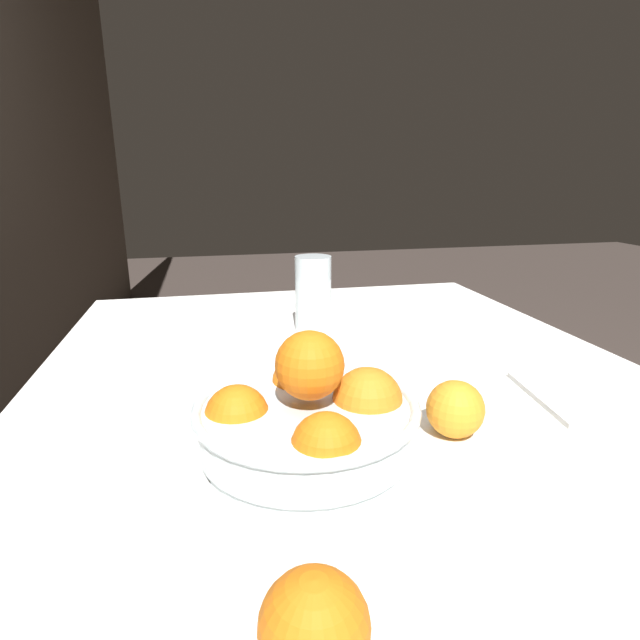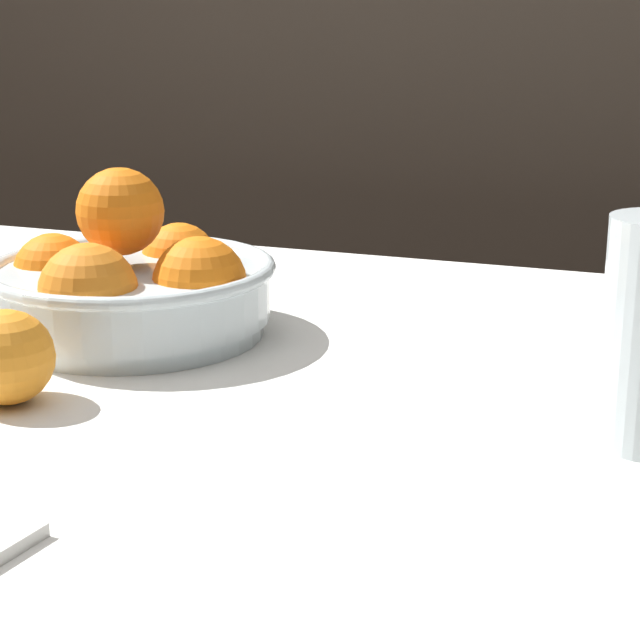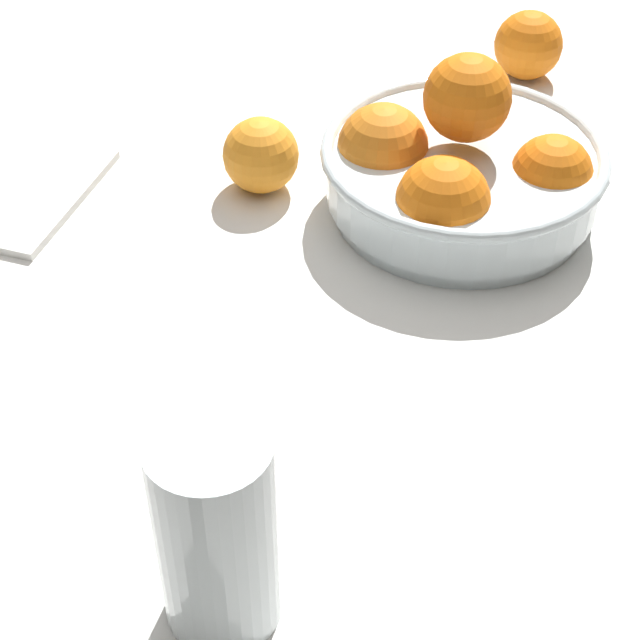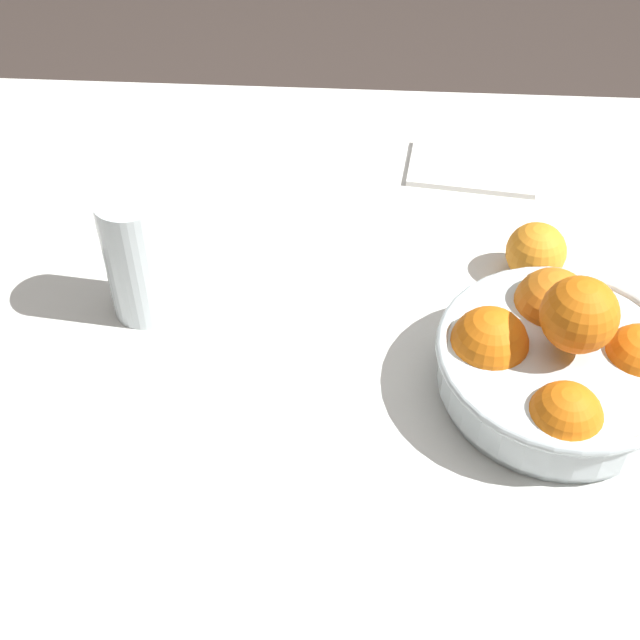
# 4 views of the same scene
# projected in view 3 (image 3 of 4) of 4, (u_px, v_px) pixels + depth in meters

# --- Properties ---
(dining_table) EXTENTS (1.39, 0.98, 0.75)m
(dining_table) POSITION_uv_depth(u_px,v_px,m) (321.00, 331.00, 0.96)
(dining_table) COLOR white
(dining_table) RESTS_ON ground_plane
(fruit_bowl) EXTENTS (0.25, 0.25, 0.15)m
(fruit_bowl) POSITION_uv_depth(u_px,v_px,m) (460.00, 167.00, 0.94)
(fruit_bowl) COLOR silver
(fruit_bowl) RESTS_ON dining_table
(juice_glass) EXTENTS (0.07, 0.07, 0.15)m
(juice_glass) POSITION_uv_depth(u_px,v_px,m) (217.00, 541.00, 0.62)
(juice_glass) COLOR #F4A314
(juice_glass) RESTS_ON dining_table
(orange_loose_near_bowl) EXTENTS (0.07, 0.07, 0.07)m
(orange_loose_near_bowl) POSITION_uv_depth(u_px,v_px,m) (261.00, 155.00, 0.98)
(orange_loose_near_bowl) COLOR orange
(orange_loose_near_bowl) RESTS_ON dining_table
(orange_loose_front) EXTENTS (0.07, 0.07, 0.07)m
(orange_loose_front) POSITION_uv_depth(u_px,v_px,m) (528.00, 45.00, 1.13)
(orange_loose_front) COLOR orange
(orange_loose_front) RESTS_ON dining_table
(napkin) EXTENTS (0.18, 0.12, 0.01)m
(napkin) POSITION_uv_depth(u_px,v_px,m) (28.00, 193.00, 0.99)
(napkin) COLOR white
(napkin) RESTS_ON dining_table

